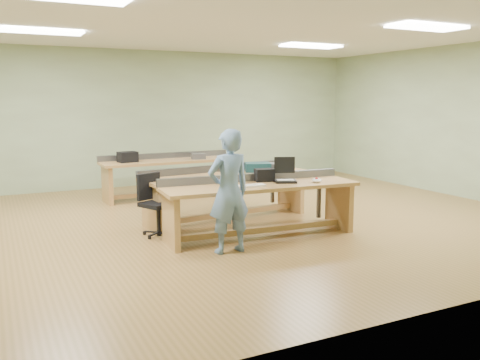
# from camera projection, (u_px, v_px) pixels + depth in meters

# --- Properties ---
(floor) EXTENTS (10.00, 10.00, 0.00)m
(floor) POSITION_uv_depth(u_px,v_px,m) (230.00, 221.00, 8.12)
(floor) COLOR brown
(floor) RESTS_ON ground
(ceiling) EXTENTS (10.00, 10.00, 0.00)m
(ceiling) POSITION_uv_depth(u_px,v_px,m) (229.00, 27.00, 7.65)
(ceiling) COLOR silver
(ceiling) RESTS_ON wall_back
(wall_back) EXTENTS (10.00, 0.04, 3.00)m
(wall_back) POSITION_uv_depth(u_px,v_px,m) (154.00, 118.00, 11.43)
(wall_back) COLOR #95AE84
(wall_back) RESTS_ON floor
(wall_front) EXTENTS (10.00, 0.04, 3.00)m
(wall_front) POSITION_uv_depth(u_px,v_px,m) (427.00, 150.00, 4.34)
(wall_front) COLOR #95AE84
(wall_front) RESTS_ON floor
(wall_right) EXTENTS (0.04, 8.00, 3.00)m
(wall_right) POSITION_uv_depth(u_px,v_px,m) (457.00, 121.00, 10.06)
(wall_right) COLOR #95AE84
(wall_right) RESTS_ON floor
(fluor_panels) EXTENTS (6.20, 3.50, 0.03)m
(fluor_panels) POSITION_uv_depth(u_px,v_px,m) (229.00, 29.00, 7.65)
(fluor_panels) COLOR white
(fluor_panels) RESTS_ON ceiling
(workbench_front) EXTENTS (2.85, 0.92, 0.86)m
(workbench_front) POSITION_uv_depth(u_px,v_px,m) (260.00, 198.00, 7.16)
(workbench_front) COLOR #B28A4B
(workbench_front) RESTS_ON floor
(workbench_mid) EXTENTS (2.86, 1.05, 0.86)m
(workbench_mid) POSITION_uv_depth(u_px,v_px,m) (226.00, 186.00, 8.16)
(workbench_mid) COLOR #B28A4B
(workbench_mid) RESTS_ON floor
(workbench_back) EXTENTS (2.72, 0.78, 0.86)m
(workbench_back) POSITION_uv_depth(u_px,v_px,m) (170.00, 169.00, 10.04)
(workbench_back) COLOR #B28A4B
(workbench_back) RESTS_ON floor
(person) EXTENTS (0.60, 0.42, 1.57)m
(person) POSITION_uv_depth(u_px,v_px,m) (229.00, 191.00, 6.35)
(person) COLOR slate
(person) RESTS_ON floor
(laptop_base) EXTENTS (0.37, 0.34, 0.03)m
(laptop_base) POSITION_uv_depth(u_px,v_px,m) (285.00, 181.00, 7.27)
(laptop_base) COLOR black
(laptop_base) RESTS_ON workbench_front
(laptop_screen) EXTENTS (0.28, 0.13, 0.24)m
(laptop_screen) POSITION_uv_depth(u_px,v_px,m) (285.00, 165.00, 7.35)
(laptop_screen) COLOR black
(laptop_screen) RESTS_ON laptop_base
(keyboard) EXTENTS (0.46, 0.17, 0.03)m
(keyboard) POSITION_uv_depth(u_px,v_px,m) (249.00, 186.00, 6.90)
(keyboard) COLOR silver
(keyboard) RESTS_ON workbench_front
(trackball_mouse) EXTENTS (0.13, 0.15, 0.06)m
(trackball_mouse) POSITION_uv_depth(u_px,v_px,m) (317.00, 180.00, 7.25)
(trackball_mouse) COLOR white
(trackball_mouse) RESTS_ON workbench_front
(camera_bag) EXTENTS (0.30, 0.22, 0.18)m
(camera_bag) POSITION_uv_depth(u_px,v_px,m) (264.00, 175.00, 7.35)
(camera_bag) COLOR black
(camera_bag) RESTS_ON workbench_front
(task_chair) EXTENTS (0.63, 0.63, 0.88)m
(task_chair) POSITION_uv_depth(u_px,v_px,m) (156.00, 213.00, 7.24)
(task_chair) COLOR black
(task_chair) RESTS_ON floor
(parts_bin_teal) EXTENTS (0.49, 0.43, 0.14)m
(parts_bin_teal) POSITION_uv_depth(u_px,v_px,m) (258.00, 167.00, 8.36)
(parts_bin_teal) COLOR #13363E
(parts_bin_teal) RESTS_ON workbench_mid
(parts_bin_grey) EXTENTS (0.49, 0.38, 0.12)m
(parts_bin_grey) POSITION_uv_depth(u_px,v_px,m) (280.00, 166.00, 8.54)
(parts_bin_grey) COLOR #3C3C3F
(parts_bin_grey) RESTS_ON workbench_mid
(mug) EXTENTS (0.14, 0.14, 0.09)m
(mug) POSITION_uv_depth(u_px,v_px,m) (234.00, 170.00, 8.18)
(mug) COLOR #3C3C3F
(mug) RESTS_ON workbench_mid
(drinks_can) EXTENTS (0.07, 0.07, 0.12)m
(drinks_can) POSITION_uv_depth(u_px,v_px,m) (222.00, 171.00, 8.02)
(drinks_can) COLOR white
(drinks_can) RESTS_ON workbench_mid
(storage_box_back) EXTENTS (0.38, 0.30, 0.20)m
(storage_box_back) POSITION_uv_depth(u_px,v_px,m) (128.00, 157.00, 9.60)
(storage_box_back) COLOR black
(storage_box_back) RESTS_ON workbench_back
(tray_back) EXTENTS (0.30, 0.25, 0.11)m
(tray_back) POSITION_uv_depth(u_px,v_px,m) (198.00, 156.00, 10.11)
(tray_back) COLOR #3C3C3F
(tray_back) RESTS_ON workbench_back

